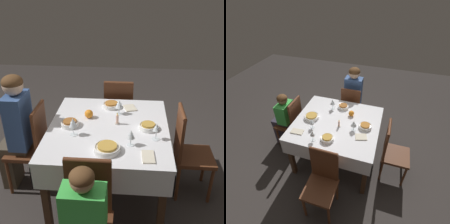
{
  "view_description": "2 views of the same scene",
  "coord_description": "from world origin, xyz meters",
  "views": [
    {
      "loc": [
        2.25,
        0.22,
        2.11
      ],
      "look_at": [
        0.05,
        0.04,
        0.95
      ],
      "focal_mm": 45.0,
      "sensor_mm": 36.0,
      "label": 1
    },
    {
      "loc": [
        -0.6,
        1.81,
        2.42
      ],
      "look_at": [
        0.02,
        -0.1,
        0.88
      ],
      "focal_mm": 28.0,
      "sensor_mm": 36.0,
      "label": 2
    }
  ],
  "objects": [
    {
      "name": "wine_glass_east",
      "position": [
        0.29,
        0.21,
        0.88
      ],
      "size": [
        0.07,
        0.07,
        0.14
      ],
      "color": "white",
      "rests_on": "dining_table"
    },
    {
      "name": "candle_centerpiece",
      "position": [
        -0.05,
        0.08,
        0.82
      ],
      "size": [
        0.05,
        0.05,
        0.12
      ],
      "color": "beige",
      "rests_on": "dining_table"
    },
    {
      "name": "ground_plane",
      "position": [
        0.0,
        0.0,
        0.0
      ],
      "size": [
        8.0,
        8.0,
        0.0
      ],
      "primitive_type": "plane",
      "color": "#332D2B"
    },
    {
      "name": "person_child_green",
      "position": [
        0.98,
        -0.08,
        0.55
      ],
      "size": [
        0.33,
        0.3,
        1.01
      ],
      "rotation": [
        0.0,
        0.0,
        1.57
      ],
      "color": "#383342",
      "rests_on": "ground_plane"
    },
    {
      "name": "wine_glass_north",
      "position": [
        0.18,
        0.43,
        0.88
      ],
      "size": [
        0.07,
        0.07,
        0.15
      ],
      "color": "white",
      "rests_on": "dining_table"
    },
    {
      "name": "napkin_red_folded",
      "position": [
        0.45,
        0.35,
        0.78
      ],
      "size": [
        0.17,
        0.1,
        0.01
      ],
      "rotation": [
        0.0,
        0.0,
        0.05
      ],
      "color": "beige",
      "rests_on": "dining_table"
    },
    {
      "name": "wine_glass_west",
      "position": [
        -0.26,
        0.08,
        0.88
      ],
      "size": [
        0.08,
        0.08,
        0.15
      ],
      "color": "white",
      "rests_on": "dining_table"
    },
    {
      "name": "chair_west",
      "position": [
        -0.82,
        0.05,
        0.51
      ],
      "size": [
        0.37,
        0.37,
        0.94
      ],
      "rotation": [
        0.0,
        0.0,
        -1.57
      ],
      "color": "#562D19",
      "rests_on": "ground_plane"
    },
    {
      "name": "bowl_east",
      "position": [
        0.38,
        0.03,
        0.8
      ],
      "size": [
        0.22,
        0.22,
        0.06
      ],
      "color": "white",
      "rests_on": "dining_table"
    },
    {
      "name": "chair_east",
      "position": [
        0.82,
        -0.08,
        0.51
      ],
      "size": [
        0.37,
        0.37,
        0.94
      ],
      "rotation": [
        0.0,
        0.0,
        1.57
      ],
      "color": "#562D19",
      "rests_on": "ground_plane"
    },
    {
      "name": "wine_glass_south",
      "position": [
        0.17,
        -0.3,
        0.89
      ],
      "size": [
        0.07,
        0.07,
        0.17
      ],
      "color": "white",
      "rests_on": "dining_table"
    },
    {
      "name": "bowl_south",
      "position": [
        0.01,
        -0.36,
        0.8
      ],
      "size": [
        0.17,
        0.17,
        0.06
      ],
      "color": "white",
      "rests_on": "dining_table"
    },
    {
      "name": "person_adult_denim",
      "position": [
        -0.03,
        -0.92,
        0.7
      ],
      "size": [
        0.3,
        0.34,
        1.25
      ],
      "color": "#4C4233",
      "rests_on": "ground_plane"
    },
    {
      "name": "bowl_west",
      "position": [
        -0.41,
        -0.01,
        0.8
      ],
      "size": [
        0.18,
        0.18,
        0.06
      ],
      "color": "white",
      "rests_on": "dining_table"
    },
    {
      "name": "orange_fruit",
      "position": [
        -0.16,
        -0.21,
        0.82
      ],
      "size": [
        0.08,
        0.08,
        0.08
      ],
      "primitive_type": "sphere",
      "color": "orange",
      "rests_on": "dining_table"
    },
    {
      "name": "dining_table",
      "position": [
        0.0,
        0.0,
        0.68
      ],
      "size": [
        1.21,
        1.11,
        0.77
      ],
      "color": "silver",
      "rests_on": "ground_plane"
    },
    {
      "name": "bowl_north",
      "position": [
        0.01,
        0.37,
        0.8
      ],
      "size": [
        0.17,
        0.17,
        0.06
      ],
      "color": "white",
      "rests_on": "dining_table"
    },
    {
      "name": "napkin_spare_side",
      "position": [
        -0.39,
        0.19,
        0.78
      ],
      "size": [
        0.18,
        0.15,
        0.01
      ],
      "rotation": [
        0.0,
        0.0,
        0.29
      ],
      "color": "beige",
      "rests_on": "dining_table"
    },
    {
      "name": "chair_north",
      "position": [
        -0.07,
        0.77,
        0.51
      ],
      "size": [
        0.37,
        0.37,
        0.94
      ],
      "rotation": [
        0.0,
        0.0,
        3.14
      ],
      "color": "#562D19",
      "rests_on": "ground_plane"
    },
    {
      "name": "chair_south",
      "position": [
        -0.03,
        -0.77,
        0.51
      ],
      "size": [
        0.37,
        0.37,
        0.94
      ],
      "color": "#562D19",
      "rests_on": "ground_plane"
    }
  ]
}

